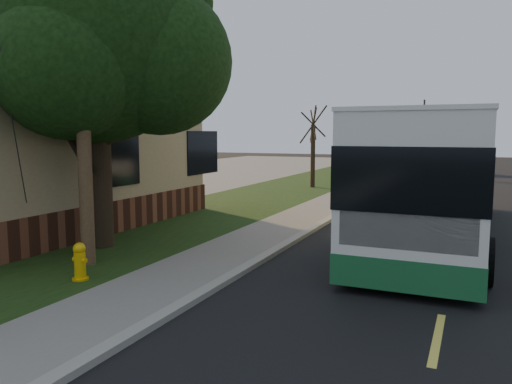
% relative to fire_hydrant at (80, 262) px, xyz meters
% --- Properties ---
extents(ground, '(120.00, 120.00, 0.00)m').
position_rel_fire_hydrant_xyz_m(ground, '(2.60, 0.00, -0.43)').
color(ground, black).
rests_on(ground, ground).
extents(road, '(8.00, 80.00, 0.01)m').
position_rel_fire_hydrant_xyz_m(road, '(6.60, 10.00, -0.43)').
color(road, black).
rests_on(road, ground).
extents(curb, '(0.25, 80.00, 0.12)m').
position_rel_fire_hydrant_xyz_m(curb, '(2.60, 10.00, -0.37)').
color(curb, gray).
rests_on(curb, ground).
extents(sidewalk, '(2.00, 80.00, 0.08)m').
position_rel_fire_hydrant_xyz_m(sidewalk, '(1.60, 10.00, -0.39)').
color(sidewalk, slate).
rests_on(sidewalk, ground).
extents(grass_verge, '(5.00, 80.00, 0.07)m').
position_rel_fire_hydrant_xyz_m(grass_verge, '(-1.90, 10.00, -0.40)').
color(grass_verge, black).
rests_on(grass_verge, ground).
extents(building_lot, '(15.00, 80.00, 0.04)m').
position_rel_fire_hydrant_xyz_m(building_lot, '(-11.90, 10.00, -0.41)').
color(building_lot, slate).
rests_on(building_lot, ground).
extents(fire_hydrant, '(0.32, 0.32, 0.74)m').
position_rel_fire_hydrant_xyz_m(fire_hydrant, '(0.00, 0.00, 0.00)').
color(fire_hydrant, '#E1AC0B').
rests_on(fire_hydrant, grass_verge).
extents(utility_pole, '(2.86, 3.21, 9.07)m').
position_rel_fire_hydrant_xyz_m(utility_pole, '(-0.71, 0.99, 4.20)').
color(utility_pole, '#473321').
rests_on(utility_pole, ground).
extents(leafy_tree, '(6.30, 6.00, 7.80)m').
position_rel_fire_hydrant_xyz_m(leafy_tree, '(-1.57, 2.65, 4.73)').
color(leafy_tree, black).
rests_on(leafy_tree, grass_verge).
extents(bare_tree_near, '(1.38, 1.21, 4.31)m').
position_rel_fire_hydrant_xyz_m(bare_tree_near, '(-0.90, 18.00, 1.72)').
color(bare_tree_near, black).
rests_on(bare_tree_near, grass_verge).
extents(bare_tree_far, '(1.38, 1.21, 4.03)m').
position_rel_fire_hydrant_xyz_m(bare_tree_far, '(-0.40, 30.00, 1.57)').
color(bare_tree_far, black).
rests_on(bare_tree_far, grass_verge).
extents(traffic_signal, '(0.18, 0.22, 5.50)m').
position_rel_fire_hydrant_xyz_m(traffic_signal, '(3.10, 34.00, 2.73)').
color(traffic_signal, '#2D2D30').
rests_on(traffic_signal, ground).
extents(transit_bus, '(2.89, 12.52, 3.38)m').
position_rel_fire_hydrant_xyz_m(transit_bus, '(5.95, 7.58, 1.37)').
color(transit_bus, silver).
rests_on(transit_bus, ground).
extents(dumpster, '(1.79, 1.57, 1.34)m').
position_rel_fire_hydrant_xyz_m(dumpster, '(-4.92, 2.88, 0.28)').
color(dumpster, '#13311B').
rests_on(dumpster, building_lot).
extents(distant_car, '(2.05, 4.51, 1.50)m').
position_rel_fire_hydrant_xyz_m(distant_car, '(4.13, 31.87, 0.32)').
color(distant_car, black).
rests_on(distant_car, ground).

